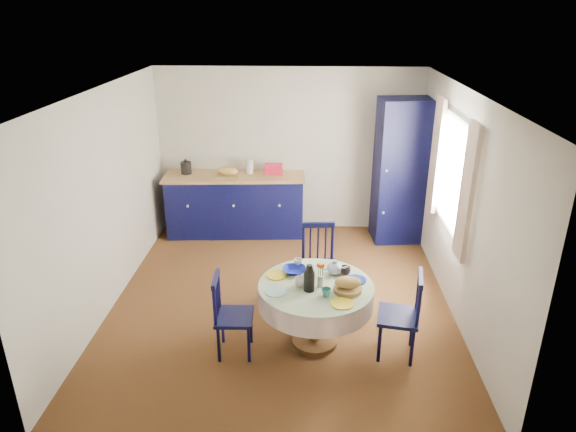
% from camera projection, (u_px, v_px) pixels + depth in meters
% --- Properties ---
extents(floor, '(4.50, 4.50, 0.00)m').
position_uv_depth(floor, '(282.00, 299.00, 6.26)').
color(floor, black).
rests_on(floor, ground).
extents(ceiling, '(4.50, 4.50, 0.00)m').
position_uv_depth(ceiling, '(280.00, 91.00, 5.30)').
color(ceiling, white).
rests_on(ceiling, wall_back).
extents(wall_back, '(4.00, 0.02, 2.50)m').
position_uv_depth(wall_back, '(289.00, 151.00, 7.85)').
color(wall_back, beige).
rests_on(wall_back, floor).
extents(wall_left, '(0.02, 4.50, 2.50)m').
position_uv_depth(wall_left, '(106.00, 201.00, 5.85)').
color(wall_left, beige).
rests_on(wall_left, floor).
extents(wall_right, '(0.02, 4.50, 2.50)m').
position_uv_depth(wall_right, '(460.00, 206.00, 5.70)').
color(wall_right, beige).
rests_on(wall_right, floor).
extents(window, '(0.10, 1.74, 1.45)m').
position_uv_depth(window, '(452.00, 174.00, 5.87)').
color(window, white).
rests_on(window, wall_right).
extents(kitchen_counter, '(2.15, 0.78, 1.18)m').
position_uv_depth(kitchen_counter, '(235.00, 203.00, 7.91)').
color(kitchen_counter, black).
rests_on(kitchen_counter, floor).
extents(pantry_cabinet, '(0.79, 0.61, 2.12)m').
position_uv_depth(pantry_cabinet, '(401.00, 172.00, 7.49)').
color(pantry_cabinet, black).
rests_on(pantry_cabinet, floor).
extents(dining_table, '(1.17, 1.17, 0.99)m').
position_uv_depth(dining_table, '(317.00, 295.00, 5.22)').
color(dining_table, '#503617').
rests_on(dining_table, floor).
extents(chair_left, '(0.39, 0.41, 0.88)m').
position_uv_depth(chair_left, '(231.00, 315.00, 5.14)').
color(chair_left, black).
rests_on(chair_left, floor).
extents(chair_far, '(0.47, 0.45, 0.96)m').
position_uv_depth(chair_far, '(319.00, 264.00, 6.06)').
color(chair_far, black).
rests_on(chair_far, floor).
extents(chair_right, '(0.46, 0.48, 0.93)m').
position_uv_depth(chair_right, '(402.00, 315.00, 5.10)').
color(chair_right, black).
rests_on(chair_right, floor).
extents(mug_a, '(0.13, 0.13, 0.10)m').
position_uv_depth(mug_a, '(301.00, 282.00, 5.13)').
color(mug_a, silver).
rests_on(mug_a, dining_table).
extents(mug_b, '(0.09, 0.09, 0.09)m').
position_uv_depth(mug_b, '(326.00, 292.00, 4.95)').
color(mug_b, '#266766').
rests_on(mug_b, dining_table).
extents(mug_c, '(0.11, 0.11, 0.09)m').
position_uv_depth(mug_c, '(345.00, 271.00, 5.36)').
color(mug_c, black).
rests_on(mug_c, dining_table).
extents(mug_d, '(0.10, 0.10, 0.09)m').
position_uv_depth(mug_d, '(298.00, 263.00, 5.51)').
color(mug_d, silver).
rests_on(mug_d, dining_table).
extents(cobalt_bowl, '(0.24, 0.24, 0.06)m').
position_uv_depth(cobalt_bowl, '(294.00, 270.00, 5.39)').
color(cobalt_bowl, navy).
rests_on(cobalt_bowl, dining_table).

